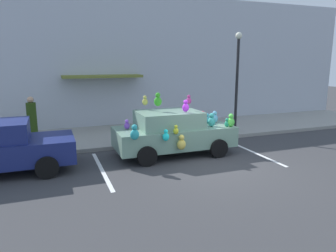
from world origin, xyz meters
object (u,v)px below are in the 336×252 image
plush_covered_car (173,132)px  teddy_bear_on_sidewalk (146,129)px  pedestrian_near_shopfront (32,119)px  street_lamp_post (237,73)px

plush_covered_car → teddy_bear_on_sidewalk: 2.20m
teddy_bear_on_sidewalk → pedestrian_near_shopfront: pedestrian_near_shopfront is taller
teddy_bear_on_sidewalk → street_lamp_post: 4.58m
plush_covered_car → street_lamp_post: 4.48m
teddy_bear_on_sidewalk → pedestrian_near_shopfront: (-4.34, 1.66, 0.44)m
teddy_bear_on_sidewalk → street_lamp_post: size_ratio=0.17×
plush_covered_car → street_lamp_post: (3.64, 1.75, 1.93)m
street_lamp_post → plush_covered_car: bearing=-154.4°
plush_covered_car → pedestrian_near_shopfront: 6.03m
street_lamp_post → pedestrian_near_shopfront: (-8.32, 2.06, -1.81)m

